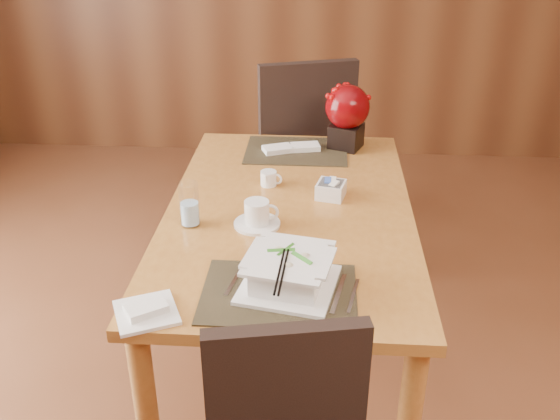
# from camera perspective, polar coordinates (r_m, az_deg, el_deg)

# --- Properties ---
(dining_table) EXTENTS (0.90, 1.50, 0.75)m
(dining_table) POSITION_cam_1_polar(r_m,az_deg,el_deg) (2.35, 0.86, -1.89)
(dining_table) COLOR #B57432
(dining_table) RESTS_ON ground
(placemat_near) EXTENTS (0.45, 0.33, 0.01)m
(placemat_near) POSITION_cam_1_polar(r_m,az_deg,el_deg) (1.83, -0.09, -7.63)
(placemat_near) COLOR black
(placemat_near) RESTS_ON dining_table
(placemat_far) EXTENTS (0.45, 0.33, 0.01)m
(placemat_far) POSITION_cam_1_polar(r_m,az_deg,el_deg) (2.80, 1.50, 5.43)
(placemat_far) COLOR black
(placemat_far) RESTS_ON dining_table
(soup_setting) EXTENTS (0.32, 0.32, 0.11)m
(soup_setting) POSITION_cam_1_polar(r_m,az_deg,el_deg) (1.82, 0.81, -5.75)
(soup_setting) COLOR white
(soup_setting) RESTS_ON dining_table
(coffee_cup) EXTENTS (0.16, 0.16, 0.09)m
(coffee_cup) POSITION_cam_1_polar(r_m,az_deg,el_deg) (2.16, -2.13, -0.47)
(coffee_cup) COLOR white
(coffee_cup) RESTS_ON dining_table
(water_glass) EXTENTS (0.09, 0.09, 0.16)m
(water_glass) POSITION_cam_1_polar(r_m,az_deg,el_deg) (2.17, -8.29, 0.52)
(water_glass) COLOR white
(water_glass) RESTS_ON dining_table
(creamer_jug) EXTENTS (0.10, 0.10, 0.06)m
(creamer_jug) POSITION_cam_1_polar(r_m,az_deg,el_deg) (2.46, -1.05, 2.92)
(creamer_jug) COLOR white
(creamer_jug) RESTS_ON dining_table
(sugar_caddy) EXTENTS (0.12, 0.12, 0.06)m
(sugar_caddy) POSITION_cam_1_polar(r_m,az_deg,el_deg) (2.37, 4.67, 1.85)
(sugar_caddy) COLOR white
(sugar_caddy) RESTS_ON dining_table
(berry_decor) EXTENTS (0.20, 0.20, 0.29)m
(berry_decor) POSITION_cam_1_polar(r_m,az_deg,el_deg) (2.80, 6.16, 8.83)
(berry_decor) COLOR black
(berry_decor) RESTS_ON dining_table
(napkins_far) EXTENTS (0.27, 0.16, 0.02)m
(napkins_far) POSITION_cam_1_polar(r_m,az_deg,el_deg) (2.79, 1.24, 5.71)
(napkins_far) COLOR white
(napkins_far) RESTS_ON dining_table
(bread_plate) EXTENTS (0.22, 0.22, 0.01)m
(bread_plate) POSITION_cam_1_polar(r_m,az_deg,el_deg) (1.79, -12.12, -9.15)
(bread_plate) COLOR white
(bread_plate) RESTS_ON dining_table
(far_chair) EXTENTS (0.63, 0.63, 1.08)m
(far_chair) POSITION_cam_1_polar(r_m,az_deg,el_deg) (3.24, 1.84, 5.83)
(far_chair) COLOR black
(far_chair) RESTS_ON ground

